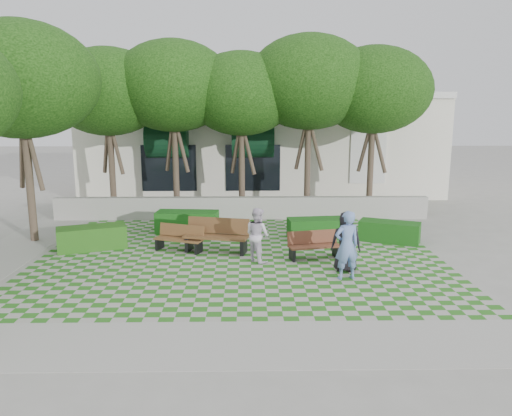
{
  "coord_description": "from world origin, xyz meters",
  "views": [
    {
      "loc": [
        0.24,
        -13.52,
        4.44
      ],
      "look_at": [
        0.5,
        1.5,
        1.4
      ],
      "focal_mm": 35.0,
      "sensor_mm": 36.0,
      "label": 1
    }
  ],
  "objects_px": {
    "hedge_east": "(389,232)",
    "person_dark": "(346,242)",
    "bench_east": "(314,246)",
    "hedge_west": "(92,238)",
    "person_blue": "(347,245)",
    "hedge_midright": "(317,229)",
    "bench_mid": "(217,236)",
    "person_white": "(257,235)",
    "bench_west": "(180,239)",
    "hedge_midleft": "(187,222)"
  },
  "relations": [
    {
      "from": "hedge_midleft",
      "to": "person_white",
      "type": "bearing_deg",
      "value": -54.84
    },
    {
      "from": "hedge_midright",
      "to": "person_blue",
      "type": "distance_m",
      "value": 4.17
    },
    {
      "from": "bench_mid",
      "to": "person_white",
      "type": "relative_size",
      "value": 1.3
    },
    {
      "from": "bench_mid",
      "to": "person_dark",
      "type": "distance_m",
      "value": 4.16
    },
    {
      "from": "person_dark",
      "to": "person_white",
      "type": "height_order",
      "value": "person_dark"
    },
    {
      "from": "hedge_midleft",
      "to": "bench_mid",
      "type": "bearing_deg",
      "value": -63.95
    },
    {
      "from": "hedge_east",
      "to": "person_white",
      "type": "relative_size",
      "value": 1.22
    },
    {
      "from": "bench_west",
      "to": "hedge_midright",
      "type": "height_order",
      "value": "bench_west"
    },
    {
      "from": "hedge_midright",
      "to": "bench_east",
      "type": "bearing_deg",
      "value": -100.5
    },
    {
      "from": "person_blue",
      "to": "hedge_west",
      "type": "bearing_deg",
      "value": -35.31
    },
    {
      "from": "hedge_east",
      "to": "person_white",
      "type": "height_order",
      "value": "person_white"
    },
    {
      "from": "person_blue",
      "to": "person_dark",
      "type": "xyz_separation_m",
      "value": [
        0.11,
        0.64,
        -0.08
      ]
    },
    {
      "from": "hedge_midright",
      "to": "person_dark",
      "type": "xyz_separation_m",
      "value": [
        0.29,
        -3.49,
        0.49
      ]
    },
    {
      "from": "bench_west",
      "to": "bench_mid",
      "type": "bearing_deg",
      "value": 15.2
    },
    {
      "from": "person_blue",
      "to": "person_dark",
      "type": "bearing_deg",
      "value": -113.51
    },
    {
      "from": "person_dark",
      "to": "bench_east",
      "type": "bearing_deg",
      "value": -50.5
    },
    {
      "from": "person_white",
      "to": "hedge_midright",
      "type": "bearing_deg",
      "value": -80.99
    },
    {
      "from": "hedge_east",
      "to": "bench_west",
      "type": "bearing_deg",
      "value": -172.0
    },
    {
      "from": "hedge_east",
      "to": "hedge_west",
      "type": "distance_m",
      "value": 9.75
    },
    {
      "from": "bench_mid",
      "to": "person_blue",
      "type": "height_order",
      "value": "person_blue"
    },
    {
      "from": "person_white",
      "to": "hedge_east",
      "type": "bearing_deg",
      "value": -106.18
    },
    {
      "from": "hedge_midleft",
      "to": "bench_east",
      "type": "bearing_deg",
      "value": -37.88
    },
    {
      "from": "hedge_east",
      "to": "bench_mid",
      "type": "bearing_deg",
      "value": -169.23
    },
    {
      "from": "bench_west",
      "to": "hedge_east",
      "type": "xyz_separation_m",
      "value": [
        6.9,
        0.97,
        -0.05
      ]
    },
    {
      "from": "bench_east",
      "to": "hedge_west",
      "type": "height_order",
      "value": "bench_east"
    },
    {
      "from": "hedge_midright",
      "to": "person_dark",
      "type": "height_order",
      "value": "person_dark"
    },
    {
      "from": "person_dark",
      "to": "bench_mid",
      "type": "bearing_deg",
      "value": -19.42
    },
    {
      "from": "bench_mid",
      "to": "person_dark",
      "type": "height_order",
      "value": "person_dark"
    },
    {
      "from": "hedge_west",
      "to": "bench_west",
      "type": "bearing_deg",
      "value": -5.05
    },
    {
      "from": "bench_west",
      "to": "hedge_midright",
      "type": "xyz_separation_m",
      "value": [
        4.54,
        1.42,
        -0.04
      ]
    },
    {
      "from": "bench_mid",
      "to": "person_white",
      "type": "xyz_separation_m",
      "value": [
        1.25,
        -1.02,
        0.3
      ]
    },
    {
      "from": "person_blue",
      "to": "person_dark",
      "type": "distance_m",
      "value": 0.66
    },
    {
      "from": "hedge_east",
      "to": "person_dark",
      "type": "xyz_separation_m",
      "value": [
        -2.07,
        -3.04,
        0.49
      ]
    },
    {
      "from": "hedge_midleft",
      "to": "person_blue",
      "type": "bearing_deg",
      "value": -46.81
    },
    {
      "from": "person_blue",
      "to": "person_white",
      "type": "height_order",
      "value": "person_blue"
    },
    {
      "from": "hedge_east",
      "to": "hedge_west",
      "type": "relative_size",
      "value": 0.93
    },
    {
      "from": "bench_mid",
      "to": "person_blue",
      "type": "distance_m",
      "value": 4.41
    },
    {
      "from": "hedge_east",
      "to": "hedge_midleft",
      "type": "distance_m",
      "value": 7.07
    },
    {
      "from": "bench_east",
      "to": "hedge_midright",
      "type": "bearing_deg",
      "value": 67.41
    },
    {
      "from": "bench_mid",
      "to": "person_dark",
      "type": "relative_size",
      "value": 1.24
    },
    {
      "from": "bench_west",
      "to": "person_white",
      "type": "distance_m",
      "value": 2.71
    },
    {
      "from": "hedge_midleft",
      "to": "person_dark",
      "type": "xyz_separation_m",
      "value": [
        4.87,
        -4.43,
        0.45
      ]
    },
    {
      "from": "bench_mid",
      "to": "hedge_east",
      "type": "height_order",
      "value": "bench_mid"
    },
    {
      "from": "hedge_east",
      "to": "person_white",
      "type": "distance_m",
      "value": 4.97
    },
    {
      "from": "hedge_midright",
      "to": "person_dark",
      "type": "distance_m",
      "value": 3.53
    },
    {
      "from": "bench_mid",
      "to": "bench_west",
      "type": "distance_m",
      "value": 1.19
    },
    {
      "from": "hedge_east",
      "to": "hedge_midright",
      "type": "height_order",
      "value": "hedge_midright"
    },
    {
      "from": "bench_west",
      "to": "hedge_east",
      "type": "bearing_deg",
      "value": 28.97
    },
    {
      "from": "person_blue",
      "to": "hedge_east",
      "type": "bearing_deg",
      "value": -134.53
    },
    {
      "from": "hedge_midleft",
      "to": "person_blue",
      "type": "height_order",
      "value": "person_blue"
    }
  ]
}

